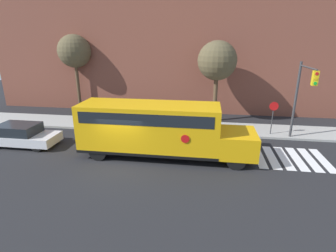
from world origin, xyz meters
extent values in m
plane|color=black|center=(0.00, 0.00, 0.00)|extent=(60.00, 60.00, 0.00)
cube|color=#9E9E99|center=(0.00, 6.50, 0.07)|extent=(44.00, 3.00, 0.15)
cube|color=brown|center=(0.00, 13.00, 6.98)|extent=(32.00, 4.00, 13.97)
cube|color=white|center=(7.75, 2.00, 0.00)|extent=(0.50, 3.20, 0.01)
cube|color=white|center=(8.45, 2.00, 0.00)|extent=(0.50, 3.20, 0.01)
cube|color=white|center=(9.15, 2.00, 0.00)|extent=(0.50, 3.20, 0.01)
cube|color=white|center=(9.85, 2.00, 0.00)|extent=(0.50, 3.20, 0.01)
cube|color=white|center=(10.55, 2.00, 0.00)|extent=(0.50, 3.20, 0.01)
cube|color=white|center=(11.25, 2.00, 0.00)|extent=(0.50, 3.20, 0.01)
cube|color=#EAA80F|center=(1.36, 1.23, 1.77)|extent=(7.90, 2.50, 2.64)
cube|color=#EAA80F|center=(6.33, 1.23, 1.09)|extent=(2.02, 2.50, 1.27)
cube|color=black|center=(1.36, 1.23, 0.53)|extent=(7.90, 2.54, 0.16)
cube|color=black|center=(1.36, 1.23, 2.54)|extent=(7.27, 2.53, 0.64)
cylinder|color=red|center=(3.54, -0.06, 1.64)|extent=(0.44, 0.02, 0.44)
cylinder|color=black|center=(6.23, 2.31, 0.50)|extent=(1.00, 0.30, 1.00)
cylinder|color=black|center=(6.23, 0.15, 0.50)|extent=(1.00, 0.30, 1.00)
cylinder|color=black|center=(-1.39, 2.31, 0.50)|extent=(1.00, 0.30, 1.00)
cylinder|color=black|center=(-1.39, 0.15, 0.50)|extent=(1.00, 0.30, 1.00)
cube|color=silver|center=(-7.02, 1.51, 0.50)|extent=(4.42, 1.88, 0.56)
cube|color=#1E2328|center=(-7.28, 1.51, 1.09)|extent=(2.47, 1.73, 0.62)
cylinder|color=black|center=(-5.56, 2.34, 0.32)|extent=(0.64, 0.22, 0.64)
cylinder|color=black|center=(-5.56, 0.69, 0.32)|extent=(0.64, 0.22, 0.64)
cylinder|color=black|center=(-8.48, 2.34, 0.32)|extent=(0.64, 0.22, 0.64)
cylinder|color=#38383A|center=(9.15, 5.72, 1.10)|extent=(0.07, 0.07, 2.20)
cylinder|color=red|center=(9.15, 5.67, 2.17)|extent=(0.60, 0.03, 0.60)
cylinder|color=#38383A|center=(10.37, 5.37, 2.61)|extent=(0.16, 0.16, 5.21)
cylinder|color=#38383A|center=(10.37, 4.02, 4.96)|extent=(0.10, 2.69, 0.10)
cube|color=yellow|center=(10.37, 2.78, 4.51)|extent=(0.28, 0.28, 0.80)
cylinder|color=red|center=(10.37, 2.63, 4.77)|extent=(0.18, 0.02, 0.18)
cylinder|color=#EAB214|center=(10.37, 2.63, 4.51)|extent=(0.18, 0.02, 0.18)
cylinder|color=green|center=(10.37, 2.63, 4.25)|extent=(0.18, 0.02, 0.18)
cylinder|color=brown|center=(-7.50, 10.38, 2.32)|extent=(0.30, 0.30, 4.64)
sphere|color=brown|center=(-7.50, 10.38, 5.52)|extent=(2.95, 2.95, 2.95)
cylinder|color=brown|center=(5.23, 8.81, 2.01)|extent=(0.34, 0.34, 4.02)
sphere|color=brown|center=(5.23, 8.81, 4.94)|extent=(3.09, 3.09, 3.09)
camera|label=1|loc=(4.54, -12.68, 6.54)|focal=28.00mm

